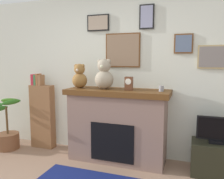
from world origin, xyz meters
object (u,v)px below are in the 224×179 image
object	(u,v)px
fireplace	(118,125)
teddy_bear_grey	(104,76)
teddy_bear_brown	(80,77)
television	(217,131)
potted_plant	(7,133)
candle_jar	(161,89)
tv_stand	(216,159)
bookshelf	(42,114)
mantel_clock	(129,83)

from	to	relation	value
fireplace	teddy_bear_grey	size ratio (longest dim) A/B	3.41
teddy_bear_brown	fireplace	bearing A→B (deg)	1.65
teddy_bear_grey	television	bearing A→B (deg)	-0.60
fireplace	potted_plant	distance (m)	1.99
teddy_bear_grey	candle_jar	bearing A→B (deg)	0.04
tv_stand	teddy_bear_grey	world-z (taller)	teddy_bear_grey
tv_stand	teddy_bear_brown	bearing A→B (deg)	179.56
fireplace	teddy_bear_grey	xyz separation A→B (m)	(-0.21, -0.02, 0.76)
bookshelf	teddy_bear_brown	world-z (taller)	teddy_bear_brown
fireplace	mantel_clock	xyz separation A→B (m)	(0.18, -0.02, 0.65)
bookshelf	television	distance (m)	2.84
potted_plant	tv_stand	xyz separation A→B (m)	(3.37, 0.19, -0.07)
fireplace	candle_jar	distance (m)	0.89
teddy_bear_grey	mantel_clock	bearing A→B (deg)	-0.08
bookshelf	potted_plant	bearing A→B (deg)	-151.91
potted_plant	candle_jar	size ratio (longest dim) A/B	10.58
fireplace	potted_plant	world-z (taller)	fireplace
fireplace	potted_plant	xyz separation A→B (m)	(-1.96, -0.22, -0.27)
tv_stand	candle_jar	xyz separation A→B (m)	(-0.75, 0.02, 0.93)
bookshelf	candle_jar	size ratio (longest dim) A/B	15.69
fireplace	bookshelf	size ratio (longest dim) A/B	1.20
tv_stand	teddy_bear_grey	xyz separation A→B (m)	(-1.62, 0.02, 1.10)
potted_plant	candle_jar	distance (m)	2.77
fireplace	teddy_bear_brown	distance (m)	0.96
bookshelf	tv_stand	xyz separation A→B (m)	(2.84, -0.10, -0.37)
mantel_clock	television	bearing A→B (deg)	-0.77
fireplace	tv_stand	bearing A→B (deg)	-1.38
potted_plant	television	distance (m)	3.39
bookshelf	mantel_clock	size ratio (longest dim) A/B	6.67
potted_plant	television	size ratio (longest dim) A/B	1.69
bookshelf	fireplace	bearing A→B (deg)	-2.65
candle_jar	teddy_bear_grey	bearing A→B (deg)	-179.96
potted_plant	mantel_clock	world-z (taller)	mantel_clock
tv_stand	television	world-z (taller)	television
candle_jar	mantel_clock	distance (m)	0.48
potted_plant	mantel_clock	bearing A→B (deg)	5.36
mantel_clock	teddy_bear_grey	distance (m)	0.41
tv_stand	teddy_bear_brown	size ratio (longest dim) A/B	1.64
television	teddy_bear_brown	distance (m)	2.15
bookshelf	television	bearing A→B (deg)	-2.05
candle_jar	teddy_bear_brown	size ratio (longest dim) A/B	0.22
mantel_clock	tv_stand	bearing A→B (deg)	-0.70
tv_stand	teddy_bear_brown	world-z (taller)	teddy_bear_brown
tv_stand	fireplace	bearing A→B (deg)	178.62
tv_stand	candle_jar	size ratio (longest dim) A/B	7.51
teddy_bear_brown	teddy_bear_grey	xyz separation A→B (m)	(0.42, -0.00, 0.04)
television	potted_plant	bearing A→B (deg)	-176.86
potted_plant	tv_stand	bearing A→B (deg)	3.16
candle_jar	mantel_clock	size ratio (longest dim) A/B	0.42
mantel_clock	teddy_bear_brown	bearing A→B (deg)	179.95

